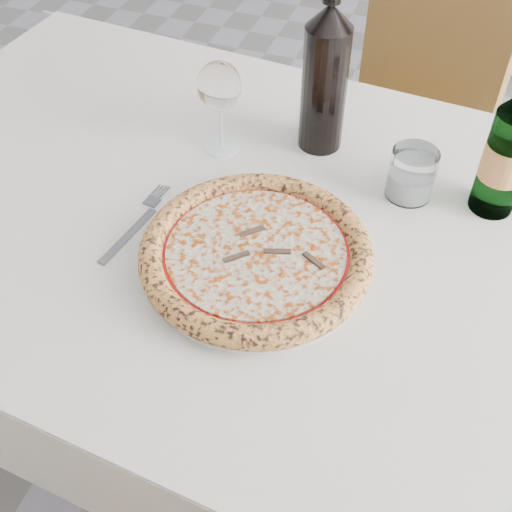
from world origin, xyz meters
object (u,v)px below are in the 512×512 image
at_px(plate, 256,261).
at_px(wine_bottle, 325,77).
at_px(tumbler, 411,177).
at_px(wine_glass, 219,89).
at_px(dining_table, 276,257).
at_px(pizza, 256,253).
at_px(chair_far, 406,101).
at_px(beer_bottle, 509,152).

distance_m(plate, wine_bottle, 0.35).
distance_m(tumbler, wine_bottle, 0.22).
bearing_deg(plate, wine_glass, 121.54).
height_order(dining_table, wine_glass, wine_glass).
height_order(plate, pizza, pizza).
bearing_deg(wine_glass, chair_far, 67.37).
distance_m(pizza, beer_bottle, 0.41).
height_order(plate, beer_bottle, beer_bottle).
bearing_deg(dining_table, wine_glass, 135.37).
distance_m(plate, pizza, 0.02).
height_order(pizza, wine_bottle, wine_bottle).
xyz_separation_m(chair_far, beer_bottle, (0.21, -0.62, 0.33)).
height_order(dining_table, tumbler, tumbler).
xyz_separation_m(pizza, wine_bottle, (0.01, 0.32, 0.11)).
bearing_deg(chair_far, plate, -96.68).
bearing_deg(beer_bottle, chair_far, 109.02).
xyz_separation_m(pizza, tumbler, (0.18, 0.24, 0.01)).
relative_size(dining_table, wine_glass, 9.58).
relative_size(plate, tumbler, 3.81).
xyz_separation_m(plate, wine_glass, (-0.16, 0.25, 0.11)).
height_order(tumbler, wine_bottle, wine_bottle).
xyz_separation_m(dining_table, beer_bottle, (0.32, 0.15, 0.19)).
bearing_deg(chair_far, wine_glass, -112.63).
relative_size(tumbler, wine_bottle, 0.27).
height_order(wine_glass, tumbler, wine_glass).
height_order(dining_table, chair_far, chair_far).
height_order(chair_far, plate, chair_far).
xyz_separation_m(dining_table, pizza, (-0.00, -0.10, 0.11)).
bearing_deg(pizza, chair_far, 83.32).
xyz_separation_m(wine_glass, tumbler, (0.34, -0.02, -0.08)).
bearing_deg(pizza, dining_table, 90.00).
distance_m(beer_bottle, wine_bottle, 0.32).
height_order(wine_glass, beer_bottle, beer_bottle).
height_order(chair_far, wine_glass, chair_far).
xyz_separation_m(wine_glass, beer_bottle, (0.47, -0.00, -0.01)).
bearing_deg(dining_table, pizza, -90.00).
xyz_separation_m(chair_far, pizza, (-0.10, -0.87, 0.25)).
xyz_separation_m(chair_far, wine_glass, (-0.26, -0.62, 0.34)).
bearing_deg(wine_bottle, tumbler, -25.89).
height_order(tumbler, beer_bottle, beer_bottle).
height_order(pizza, beer_bottle, beer_bottle).
relative_size(chair_far, tumbler, 10.93).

